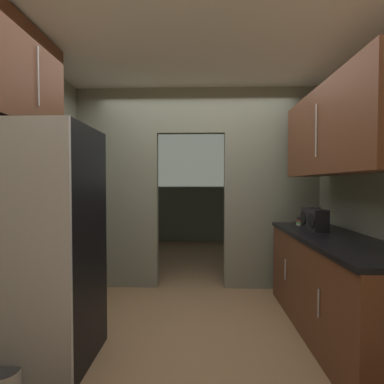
{
  "coord_description": "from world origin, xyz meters",
  "views": [
    {
      "loc": [
        0.06,
        -2.48,
        1.38
      ],
      "look_at": [
        -0.05,
        0.84,
        1.29
      ],
      "focal_mm": 26.95,
      "sensor_mm": 36.0,
      "label": 1
    }
  ],
  "objects": [
    {
      "name": "book_stack",
      "position": [
        1.23,
        0.84,
        0.95
      ],
      "size": [
        0.15,
        0.17,
        0.09
      ],
      "color": "beige",
      "rests_on": "lower_cabinet_run"
    },
    {
      "name": "kitchen_overhead_slab",
      "position": [
        0.0,
        0.41,
        2.66
      ],
      "size": [
        3.58,
        6.7,
        0.06
      ],
      "primitive_type": "cube",
      "color": "silver"
    },
    {
      "name": "paint_can",
      "position": [
        -1.2,
        -0.71,
        0.09
      ],
      "size": [
        0.19,
        0.19,
        0.19
      ],
      "color": "silver",
      "rests_on": "ground"
    },
    {
      "name": "kitchen_partition",
      "position": [
        0.02,
        1.35,
        1.4
      ],
      "size": [
        3.18,
        0.12,
        2.63
      ],
      "color": "gray",
      "rests_on": "ground"
    },
    {
      "name": "refrigerator",
      "position": [
        -1.19,
        -0.33,
        0.91
      ],
      "size": [
        0.81,
        0.73,
        1.81
      ],
      "color": "black",
      "rests_on": "ground"
    },
    {
      "name": "boombox",
      "position": [
        1.23,
        0.53,
        1.01
      ],
      "size": [
        0.15,
        0.4,
        0.25
      ],
      "color": "black",
      "rests_on": "lower_cabinet_run"
    },
    {
      "name": "ground",
      "position": [
        0.0,
        0.0,
        0.0
      ],
      "size": [
        20.0,
        20.0,
        0.0
      ],
      "primitive_type": "plane",
      "color": "#93704C"
    },
    {
      "name": "upper_cabinet_fridgeside",
      "position": [
        -1.41,
        -0.23,
        2.23
      ],
      "size": [
        0.36,
        0.89,
        0.77
      ],
      "color": "brown"
    },
    {
      "name": "upper_cabinet_counterside",
      "position": [
        1.26,
        0.13,
        1.86
      ],
      "size": [
        0.36,
        1.76,
        0.79
      ],
      "color": "brown"
    },
    {
      "name": "lower_cabinet_run",
      "position": [
        1.26,
        0.13,
        0.45
      ],
      "size": [
        0.65,
        1.95,
        0.9
      ],
      "color": "brown",
      "rests_on": "ground"
    },
    {
      "name": "adjoining_room_shell",
      "position": [
        0.0,
        3.41,
        1.32
      ],
      "size": [
        3.18,
        3.13,
        2.63
      ],
      "color": "gray",
      "rests_on": "ground"
    }
  ]
}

